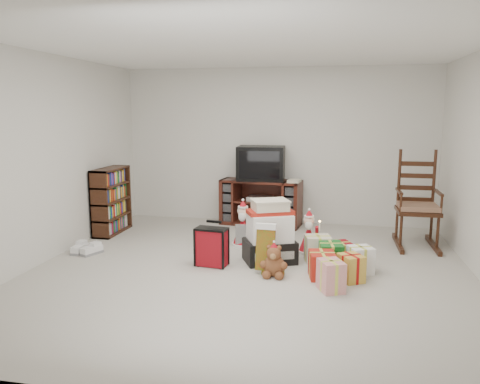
{
  "coord_description": "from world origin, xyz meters",
  "views": [
    {
      "loc": [
        0.9,
        -5.04,
        1.81
      ],
      "look_at": [
        -0.23,
        0.6,
        0.81
      ],
      "focal_mm": 35.0,
      "sensor_mm": 36.0,
      "label": 1
    }
  ],
  "objects_px": {
    "gift_pile": "(270,235)",
    "tv_stand": "(261,202)",
    "gift_cluster": "(338,261)",
    "bookshelf": "(111,202)",
    "teddy_bear": "(274,263)",
    "sneaker_pair": "(86,250)",
    "rocking_chair": "(417,212)",
    "red_suitcase": "(212,247)",
    "crt_television": "(261,163)",
    "santa_figurine": "(309,236)",
    "mrs_claus_figurine": "(243,228)"
  },
  "relations": [
    {
      "from": "red_suitcase",
      "to": "sneaker_pair",
      "type": "bearing_deg",
      "value": -178.08
    },
    {
      "from": "gift_cluster",
      "to": "santa_figurine",
      "type": "bearing_deg",
      "value": 118.11
    },
    {
      "from": "gift_pile",
      "to": "tv_stand",
      "type": "bearing_deg",
      "value": 78.31
    },
    {
      "from": "mrs_claus_figurine",
      "to": "crt_television",
      "type": "height_order",
      "value": "crt_television"
    },
    {
      "from": "gift_pile",
      "to": "santa_figurine",
      "type": "distance_m",
      "value": 0.64
    },
    {
      "from": "teddy_bear",
      "to": "crt_television",
      "type": "distance_m",
      "value": 2.55
    },
    {
      "from": "red_suitcase",
      "to": "gift_cluster",
      "type": "height_order",
      "value": "red_suitcase"
    },
    {
      "from": "santa_figurine",
      "to": "crt_television",
      "type": "bearing_deg",
      "value": 120.91
    },
    {
      "from": "rocking_chair",
      "to": "gift_pile",
      "type": "bearing_deg",
      "value": -149.28
    },
    {
      "from": "teddy_bear",
      "to": "sneaker_pair",
      "type": "relative_size",
      "value": 0.96
    },
    {
      "from": "sneaker_pair",
      "to": "santa_figurine",
      "type": "bearing_deg",
      "value": 19.3
    },
    {
      "from": "gift_pile",
      "to": "red_suitcase",
      "type": "distance_m",
      "value": 0.72
    },
    {
      "from": "tv_stand",
      "to": "mrs_claus_figurine",
      "type": "relative_size",
      "value": 2.08
    },
    {
      "from": "mrs_claus_figurine",
      "to": "gift_cluster",
      "type": "relative_size",
      "value": 0.53
    },
    {
      "from": "sneaker_pair",
      "to": "crt_television",
      "type": "xyz_separation_m",
      "value": [
        1.97,
        2.0,
        0.95
      ]
    },
    {
      "from": "tv_stand",
      "to": "gift_pile",
      "type": "distance_m",
      "value": 1.89
    },
    {
      "from": "sneaker_pair",
      "to": "gift_cluster",
      "type": "bearing_deg",
      "value": 5.61
    },
    {
      "from": "tv_stand",
      "to": "gift_pile",
      "type": "xyz_separation_m",
      "value": [
        0.4,
        -1.84,
        -0.04
      ]
    },
    {
      "from": "tv_stand",
      "to": "gift_cluster",
      "type": "distance_m",
      "value": 2.43
    },
    {
      "from": "bookshelf",
      "to": "teddy_bear",
      "type": "bearing_deg",
      "value": -28.26
    },
    {
      "from": "bookshelf",
      "to": "gift_pile",
      "type": "bearing_deg",
      "value": -19.97
    },
    {
      "from": "red_suitcase",
      "to": "crt_television",
      "type": "height_order",
      "value": "crt_television"
    },
    {
      "from": "gift_pile",
      "to": "rocking_chair",
      "type": "bearing_deg",
      "value": 7.11
    },
    {
      "from": "bookshelf",
      "to": "mrs_claus_figurine",
      "type": "xyz_separation_m",
      "value": [
        2.07,
        -0.31,
        -0.23
      ]
    },
    {
      "from": "gift_pile",
      "to": "red_suitcase",
      "type": "xyz_separation_m",
      "value": [
        -0.65,
        -0.3,
        -0.09
      ]
    },
    {
      "from": "gift_pile",
      "to": "sneaker_pair",
      "type": "bearing_deg",
      "value": 159.59
    },
    {
      "from": "red_suitcase",
      "to": "sneaker_pair",
      "type": "height_order",
      "value": "red_suitcase"
    },
    {
      "from": "gift_pile",
      "to": "crt_television",
      "type": "bearing_deg",
      "value": 78.34
    },
    {
      "from": "gift_cluster",
      "to": "crt_television",
      "type": "relative_size",
      "value": 1.58
    },
    {
      "from": "bookshelf",
      "to": "red_suitcase",
      "type": "distance_m",
      "value": 2.23
    },
    {
      "from": "tv_stand",
      "to": "mrs_claus_figurine",
      "type": "height_order",
      "value": "tv_stand"
    },
    {
      "from": "bookshelf",
      "to": "santa_figurine",
      "type": "bearing_deg",
      "value": -8.96
    },
    {
      "from": "gift_pile",
      "to": "gift_cluster",
      "type": "relative_size",
      "value": 0.63
    },
    {
      "from": "tv_stand",
      "to": "santa_figurine",
      "type": "relative_size",
      "value": 2.31
    },
    {
      "from": "bookshelf",
      "to": "sneaker_pair",
      "type": "relative_size",
      "value": 2.68
    },
    {
      "from": "bookshelf",
      "to": "crt_television",
      "type": "xyz_separation_m",
      "value": [
        2.12,
        0.94,
        0.52
      ]
    },
    {
      "from": "mrs_claus_figurine",
      "to": "sneaker_pair",
      "type": "xyz_separation_m",
      "value": [
        -1.92,
        -0.74,
        -0.19
      ]
    },
    {
      "from": "teddy_bear",
      "to": "gift_cluster",
      "type": "height_order",
      "value": "teddy_bear"
    },
    {
      "from": "tv_stand",
      "to": "gift_pile",
      "type": "height_order",
      "value": "gift_pile"
    },
    {
      "from": "tv_stand",
      "to": "santa_figurine",
      "type": "distance_m",
      "value": 1.64
    },
    {
      "from": "mrs_claus_figurine",
      "to": "gift_cluster",
      "type": "distance_m",
      "value": 1.52
    },
    {
      "from": "tv_stand",
      "to": "red_suitcase",
      "type": "relative_size",
      "value": 2.46
    },
    {
      "from": "gift_pile",
      "to": "crt_television",
      "type": "relative_size",
      "value": 1.0
    },
    {
      "from": "rocking_chair",
      "to": "santa_figurine",
      "type": "bearing_deg",
      "value": -155.0
    },
    {
      "from": "bookshelf",
      "to": "santa_figurine",
      "type": "distance_m",
      "value": 3.01
    },
    {
      "from": "red_suitcase",
      "to": "santa_figurine",
      "type": "bearing_deg",
      "value": 41.26
    },
    {
      "from": "teddy_bear",
      "to": "sneaker_pair",
      "type": "xyz_separation_m",
      "value": [
        -2.49,
        0.36,
        -0.1
      ]
    },
    {
      "from": "rocking_chair",
      "to": "red_suitcase",
      "type": "xyz_separation_m",
      "value": [
        -2.5,
        -1.41,
        -0.23
      ]
    },
    {
      "from": "gift_cluster",
      "to": "crt_television",
      "type": "distance_m",
      "value": 2.57
    },
    {
      "from": "gift_pile",
      "to": "santa_figurine",
      "type": "bearing_deg",
      "value": 21.38
    }
  ]
}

